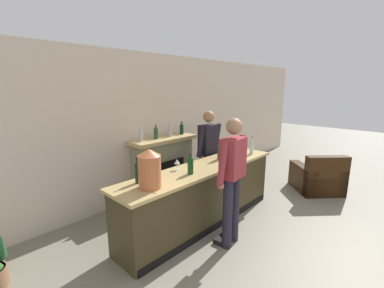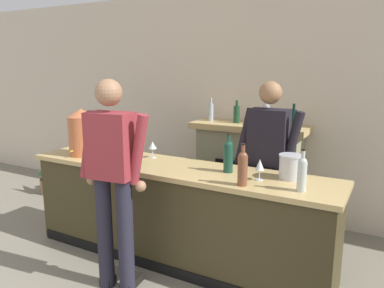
{
  "view_description": "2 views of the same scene",
  "coord_description": "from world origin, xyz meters",
  "views": [
    {
      "loc": [
        -2.93,
        0.17,
        2.13
      ],
      "look_at": [
        0.14,
        3.06,
        1.19
      ],
      "focal_mm": 24.0,
      "sensor_mm": 36.0,
      "label": 1
    },
    {
      "loc": [
        1.69,
        -0.22,
        1.86
      ],
      "look_at": [
        -0.12,
        3.05,
        1.06
      ],
      "focal_mm": 35.0,
      "sensor_mm": 36.0,
      "label": 2
    }
  ],
  "objects": [
    {
      "name": "wine_bottle_rose_blush",
      "position": [
        -0.44,
        2.55,
        1.07
      ],
      "size": [
        0.08,
        0.08,
        0.29
      ],
      "color": "#123E18",
      "rests_on": "bar_counter"
    },
    {
      "name": "fireplace_stone",
      "position": [
        0.19,
        3.89,
        0.6
      ],
      "size": [
        1.37,
        0.52,
        1.49
      ],
      "color": "gray",
      "rests_on": "ground_plane"
    },
    {
      "name": "wine_bottle_port_short",
      "position": [
        0.44,
        2.7,
        1.09
      ],
      "size": [
        0.08,
        0.08,
        0.34
      ],
      "color": "#174030",
      "rests_on": "bar_counter"
    },
    {
      "name": "wall_back_panel",
      "position": [
        0.0,
        4.16,
        1.38
      ],
      "size": [
        12.0,
        0.07,
        2.75
      ],
      "color": "beige",
      "rests_on": "ground_plane"
    },
    {
      "name": "wine_glass_near_bucket",
      "position": [
        -0.87,
        2.79,
        1.05
      ],
      "size": [
        0.08,
        0.08,
        0.17
      ],
      "color": "silver",
      "rests_on": "bar_counter"
    },
    {
      "name": "wine_bottle_cabernet_heavy",
      "position": [
        1.12,
        2.49,
        1.08
      ],
      "size": [
        0.07,
        0.07,
        0.32
      ],
      "color": "#B1BEB8",
      "rests_on": "bar_counter"
    },
    {
      "name": "person_bartender",
      "position": [
        0.65,
        3.13,
        0.95
      ],
      "size": [
        0.66,
        0.3,
        1.71
      ],
      "color": "#30334A",
      "rests_on": "ground_plane"
    },
    {
      "name": "wine_bottle_riesling_slim",
      "position": [
        -1.16,
        2.8,
        1.08
      ],
      "size": [
        0.07,
        0.07,
        0.34
      ],
      "color": "#0E331B",
      "rests_on": "bar_counter"
    },
    {
      "name": "wine_bottle_merlot_tall",
      "position": [
        0.68,
        2.41,
        1.08
      ],
      "size": [
        0.08,
        0.08,
        0.34
      ],
      "color": "brown",
      "rests_on": "bar_counter"
    },
    {
      "name": "wine_glass_back_row",
      "position": [
        -0.45,
        2.81,
        1.05
      ],
      "size": [
        0.08,
        0.08,
        0.16
      ],
      "color": "silver",
      "rests_on": "bar_counter"
    },
    {
      "name": "person_customer",
      "position": [
        -0.25,
        1.98,
        0.97
      ],
      "size": [
        0.66,
        0.34,
        1.75
      ],
      "color": "#22212F",
      "rests_on": "ground_plane"
    },
    {
      "name": "wine_glass_by_dispenser",
      "position": [
        0.75,
        2.61,
        1.06
      ],
      "size": [
        0.07,
        0.07,
        0.18
      ],
      "color": "silver",
      "rests_on": "bar_counter"
    },
    {
      "name": "ice_bucket_steel",
      "position": [
        0.96,
        2.77,
        1.04
      ],
      "size": [
        0.19,
        0.19,
        0.2
      ],
      "color": "silver",
      "rests_on": "bar_counter"
    },
    {
      "name": "bar_counter",
      "position": [
        -0.08,
        2.63,
        0.47
      ],
      "size": [
        3.03,
        0.66,
        0.93
      ],
      "color": "#3B321C",
      "rests_on": "ground_plane"
    },
    {
      "name": "potted_plant_corner",
      "position": [
        -2.68,
        3.4,
        0.26
      ],
      "size": [
        0.37,
        0.37,
        0.66
      ],
      "color": "#916545",
      "rests_on": "ground_plane"
    },
    {
      "name": "wine_glass_front_left",
      "position": [
        -0.94,
        2.69,
        1.05
      ],
      "size": [
        0.08,
        0.08,
        0.16
      ],
      "color": "silver",
      "rests_on": "bar_counter"
    },
    {
      "name": "copper_dispenser",
      "position": [
        -1.15,
        2.55,
        1.18
      ],
      "size": [
        0.28,
        0.32,
        0.49
      ],
      "color": "#BB6239",
      "rests_on": "bar_counter"
    }
  ]
}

